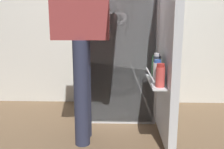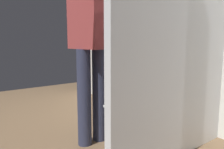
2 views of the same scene
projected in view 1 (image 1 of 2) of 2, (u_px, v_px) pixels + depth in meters
ground_plane at (119, 135)px, 2.26m from camera, size 6.16×6.16×0.00m
refrigerator at (123, 36)px, 2.60m from camera, size 0.75×1.32×1.65m
person at (82, 16)px, 1.97m from camera, size 0.55×0.75×1.68m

